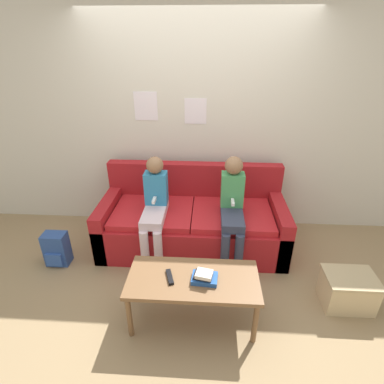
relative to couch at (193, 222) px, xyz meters
name	(u,v)px	position (x,y,z in m)	size (l,w,h in m)	color
ground_plane	(189,275)	(0.00, -0.57, -0.29)	(10.00, 10.00, 0.00)	#937A56
wall_back	(196,125)	(0.00, 0.54, 1.01)	(8.00, 0.06, 2.60)	beige
couch	(193,222)	(0.00, 0.00, 0.00)	(2.07, 0.90, 0.89)	maroon
coffee_table	(193,282)	(0.07, -1.09, 0.11)	(1.08, 0.50, 0.45)	brown
person_left	(155,205)	(-0.39, -0.21, 0.34)	(0.24, 0.60, 1.11)	silver
person_right	(232,205)	(0.43, -0.21, 0.35)	(0.24, 0.60, 1.14)	#33384C
tv_remote	(170,277)	(-0.12, -1.11, 0.17)	(0.09, 0.17, 0.02)	black
book_stack	(204,277)	(0.16, -1.12, 0.20)	(0.22, 0.17, 0.09)	#23519E
storage_box	(348,290)	(1.46, -0.86, -0.13)	(0.45, 0.34, 0.32)	#CCB284
backpack	(57,249)	(-1.44, -0.46, -0.11)	(0.24, 0.19, 0.37)	#284789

